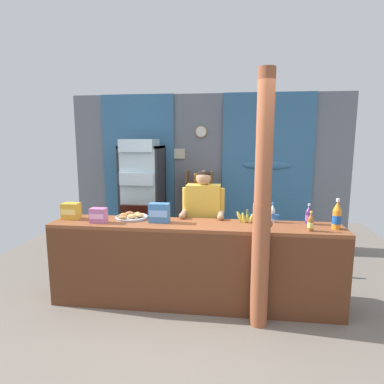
{
  "coord_description": "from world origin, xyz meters",
  "views": [
    {
      "loc": [
        0.46,
        -3.24,
        1.95
      ],
      "look_at": [
        -0.05,
        0.78,
        1.28
      ],
      "focal_mm": 30.33,
      "sensor_mm": 36.0,
      "label": 1
    }
  ],
  "objects_px": {
    "snack_box_wafer": "(98,215)",
    "soda_bottle_grape_soda": "(309,215)",
    "pastry_tray": "(132,217)",
    "banana_bunch": "(247,218)",
    "shopkeeper": "(203,215)",
    "soda_bottle_orange_soda": "(337,216)",
    "timber_post": "(262,209)",
    "snack_box_biscuit": "(159,213)",
    "bottle_shelf_rack": "(199,208)",
    "drink_fridge": "(142,191)",
    "soda_bottle_iced_tea": "(311,223)",
    "stall_counter": "(193,259)",
    "soda_bottle_water": "(272,214)",
    "plastic_lawn_chair": "(263,236)",
    "snack_box_choco_powder": "(71,211)"
  },
  "relations": [
    {
      "from": "plastic_lawn_chair",
      "to": "banana_bunch",
      "type": "distance_m",
      "value": 1.27
    },
    {
      "from": "soda_bottle_orange_soda",
      "to": "pastry_tray",
      "type": "xyz_separation_m",
      "value": [
        -2.34,
        0.17,
        -0.12
      ]
    },
    {
      "from": "snack_box_choco_powder",
      "to": "banana_bunch",
      "type": "bearing_deg",
      "value": 1.9
    },
    {
      "from": "timber_post",
      "to": "soda_bottle_orange_soda",
      "type": "height_order",
      "value": "timber_post"
    },
    {
      "from": "drink_fridge",
      "to": "bottle_shelf_rack",
      "type": "bearing_deg",
      "value": 19.92
    },
    {
      "from": "shopkeeper",
      "to": "soda_bottle_water",
      "type": "bearing_deg",
      "value": -18.57
    },
    {
      "from": "drink_fridge",
      "to": "banana_bunch",
      "type": "height_order",
      "value": "drink_fridge"
    },
    {
      "from": "plastic_lawn_chair",
      "to": "snack_box_wafer",
      "type": "relative_size",
      "value": 4.67
    },
    {
      "from": "timber_post",
      "to": "snack_box_choco_powder",
      "type": "bearing_deg",
      "value": 170.09
    },
    {
      "from": "shopkeeper",
      "to": "snack_box_biscuit",
      "type": "xyz_separation_m",
      "value": [
        -0.47,
        -0.45,
        0.11
      ]
    },
    {
      "from": "stall_counter",
      "to": "plastic_lawn_chair",
      "type": "distance_m",
      "value": 1.61
    },
    {
      "from": "soda_bottle_grape_soda",
      "to": "pastry_tray",
      "type": "height_order",
      "value": "soda_bottle_grape_soda"
    },
    {
      "from": "bottle_shelf_rack",
      "to": "plastic_lawn_chair",
      "type": "distance_m",
      "value": 1.35
    },
    {
      "from": "bottle_shelf_rack",
      "to": "plastic_lawn_chair",
      "type": "height_order",
      "value": "bottle_shelf_rack"
    },
    {
      "from": "stall_counter",
      "to": "bottle_shelf_rack",
      "type": "height_order",
      "value": "bottle_shelf_rack"
    },
    {
      "from": "timber_post",
      "to": "banana_bunch",
      "type": "distance_m",
      "value": 0.52
    },
    {
      "from": "bottle_shelf_rack",
      "to": "soda_bottle_orange_soda",
      "type": "xyz_separation_m",
      "value": [
        1.7,
        -2.08,
        0.41
      ]
    },
    {
      "from": "pastry_tray",
      "to": "banana_bunch",
      "type": "height_order",
      "value": "banana_bunch"
    },
    {
      "from": "soda_bottle_orange_soda",
      "to": "timber_post",
      "type": "bearing_deg",
      "value": -158.8
    },
    {
      "from": "stall_counter",
      "to": "bottle_shelf_rack",
      "type": "xyz_separation_m",
      "value": [
        -0.15,
        2.16,
        0.12
      ]
    },
    {
      "from": "shopkeeper",
      "to": "snack_box_wafer",
      "type": "bearing_deg",
      "value": -154.47
    },
    {
      "from": "soda_bottle_orange_soda",
      "to": "snack_box_wafer",
      "type": "distance_m",
      "value": 2.66
    },
    {
      "from": "snack_box_wafer",
      "to": "soda_bottle_grape_soda",
      "type": "bearing_deg",
      "value": 5.79
    },
    {
      "from": "soda_bottle_iced_tea",
      "to": "pastry_tray",
      "type": "height_order",
      "value": "soda_bottle_iced_tea"
    },
    {
      "from": "soda_bottle_iced_tea",
      "to": "bottle_shelf_rack",
      "type": "bearing_deg",
      "value": 122.72
    },
    {
      "from": "plastic_lawn_chair",
      "to": "banana_bunch",
      "type": "bearing_deg",
      "value": -104.68
    },
    {
      "from": "banana_bunch",
      "to": "drink_fridge",
      "type": "bearing_deg",
      "value": 136.88
    },
    {
      "from": "stall_counter",
      "to": "pastry_tray",
      "type": "distance_m",
      "value": 0.92
    },
    {
      "from": "stall_counter",
      "to": "soda_bottle_water",
      "type": "xyz_separation_m",
      "value": [
        0.9,
        0.3,
        0.48
      ]
    },
    {
      "from": "shopkeeper",
      "to": "soda_bottle_orange_soda",
      "type": "xyz_separation_m",
      "value": [
        1.49,
        -0.49,
        0.14
      ]
    },
    {
      "from": "plastic_lawn_chair",
      "to": "shopkeeper",
      "type": "xyz_separation_m",
      "value": [
        -0.83,
        -0.76,
        0.49
      ]
    },
    {
      "from": "soda_bottle_iced_tea",
      "to": "soda_bottle_orange_soda",
      "type": "bearing_deg",
      "value": 21.14
    },
    {
      "from": "soda_bottle_grape_soda",
      "to": "snack_box_biscuit",
      "type": "distance_m",
      "value": 1.72
    },
    {
      "from": "snack_box_choco_powder",
      "to": "snack_box_biscuit",
      "type": "relative_size",
      "value": 0.83
    },
    {
      "from": "soda_bottle_orange_soda",
      "to": "soda_bottle_water",
      "type": "xyz_separation_m",
      "value": [
        -0.65,
        0.21,
        -0.04
      ]
    },
    {
      "from": "pastry_tray",
      "to": "banana_bunch",
      "type": "xyz_separation_m",
      "value": [
        1.39,
        -0.03,
        0.04
      ]
    },
    {
      "from": "timber_post",
      "to": "bottle_shelf_rack",
      "type": "bearing_deg",
      "value": 110.22
    },
    {
      "from": "soda_bottle_grape_soda",
      "to": "shopkeeper",
      "type": "bearing_deg",
      "value": 165.7
    },
    {
      "from": "snack_box_choco_powder",
      "to": "pastry_tray",
      "type": "xyz_separation_m",
      "value": [
        0.73,
        0.1,
        -0.07
      ]
    },
    {
      "from": "bottle_shelf_rack",
      "to": "pastry_tray",
      "type": "height_order",
      "value": "bottle_shelf_rack"
    },
    {
      "from": "bottle_shelf_rack",
      "to": "soda_bottle_grape_soda",
      "type": "bearing_deg",
      "value": -52.58
    },
    {
      "from": "shopkeeper",
      "to": "soda_bottle_grape_soda",
      "type": "relative_size",
      "value": 6.55
    },
    {
      "from": "soda_bottle_grape_soda",
      "to": "snack_box_wafer",
      "type": "relative_size",
      "value": 1.28
    },
    {
      "from": "shopkeeper",
      "to": "bottle_shelf_rack",
      "type": "bearing_deg",
      "value": 97.77
    },
    {
      "from": "plastic_lawn_chair",
      "to": "snack_box_biscuit",
      "type": "height_order",
      "value": "snack_box_biscuit"
    },
    {
      "from": "stall_counter",
      "to": "pastry_tray",
      "type": "height_order",
      "value": "pastry_tray"
    },
    {
      "from": "snack_box_wafer",
      "to": "banana_bunch",
      "type": "bearing_deg",
      "value": 6.94
    },
    {
      "from": "stall_counter",
      "to": "soda_bottle_grape_soda",
      "type": "relative_size",
      "value": 14.14
    },
    {
      "from": "snack_box_biscuit",
      "to": "banana_bunch",
      "type": "bearing_deg",
      "value": 5.82
    },
    {
      "from": "timber_post",
      "to": "snack_box_biscuit",
      "type": "xyz_separation_m",
      "value": [
        -1.14,
        0.36,
        -0.16
      ]
    }
  ]
}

